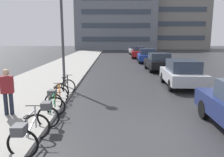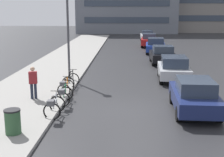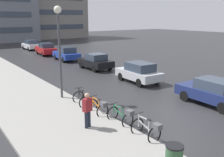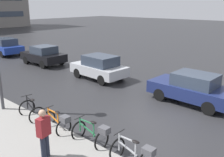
% 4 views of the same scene
% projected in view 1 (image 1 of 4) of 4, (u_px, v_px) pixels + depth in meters
% --- Properties ---
extents(ground_plane, '(140.00, 140.00, 0.00)m').
position_uv_depth(ground_plane, '(165.00, 132.00, 6.61)').
color(ground_plane, '#28282B').
extents(sidewalk_kerb, '(4.80, 60.00, 0.14)m').
position_uv_depth(sidewalk_kerb, '(54.00, 75.00, 16.44)').
color(sidewalk_kerb, gray).
rests_on(sidewalk_kerb, ground).
extents(bicycle_nearest, '(0.76, 1.35, 1.02)m').
position_uv_depth(bicycle_nearest, '(29.00, 132.00, 5.41)').
color(bicycle_nearest, black).
rests_on(bicycle_nearest, ground).
extents(bicycle_second, '(0.77, 1.45, 0.95)m').
position_uv_depth(bicycle_second, '(51.00, 109.00, 7.18)').
color(bicycle_second, black).
rests_on(bicycle_second, ground).
extents(bicycle_third, '(0.74, 1.37, 0.92)m').
position_uv_depth(bicycle_third, '(57.00, 96.00, 8.81)').
color(bicycle_third, black).
rests_on(bicycle_third, ground).
extents(bicycle_farthest, '(0.88, 1.16, 1.00)m').
position_uv_depth(bicycle_farthest, '(66.00, 88.00, 10.54)').
color(bicycle_farthest, black).
rests_on(bicycle_farthest, ground).
extents(car_silver, '(2.09, 3.88, 1.57)m').
position_uv_depth(car_silver, '(183.00, 73.00, 12.54)').
color(car_silver, '#B2B5BA').
rests_on(car_silver, ground).
extents(car_black, '(1.99, 3.84, 1.53)m').
position_uv_depth(car_black, '(159.00, 62.00, 18.74)').
color(car_black, black).
rests_on(car_black, ground).
extents(car_blue, '(2.21, 4.23, 1.60)m').
position_uv_depth(car_blue, '(147.00, 56.00, 24.95)').
color(car_blue, navy).
rests_on(car_blue, ground).
extents(car_red, '(2.19, 4.32, 1.60)m').
position_uv_depth(car_red, '(139.00, 52.00, 30.50)').
color(car_red, '#AD1919').
rests_on(car_red, ground).
extents(car_white, '(1.80, 3.92, 1.55)m').
position_uv_depth(car_white, '(135.00, 50.00, 36.93)').
color(car_white, silver).
rests_on(car_white, ground).
extents(pedestrian, '(0.44, 0.32, 1.76)m').
position_uv_depth(pedestrian, '(8.00, 91.00, 7.55)').
color(pedestrian, '#1E2333').
rests_on(pedestrian, ground).
extents(streetlamp, '(0.44, 0.44, 5.62)m').
position_uv_depth(streetlamp, '(62.00, 17.00, 11.65)').
color(streetlamp, '#424247').
rests_on(streetlamp, ground).
extents(building_facade_main, '(18.69, 8.75, 13.93)m').
position_uv_depth(building_facade_main, '(116.00, 20.00, 52.54)').
color(building_facade_main, slate).
rests_on(building_facade_main, ground).
extents(building_facade_side, '(16.82, 9.13, 15.39)m').
position_uv_depth(building_facade_side, '(172.00, 18.00, 55.52)').
color(building_facade_side, gray).
rests_on(building_facade_side, ground).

